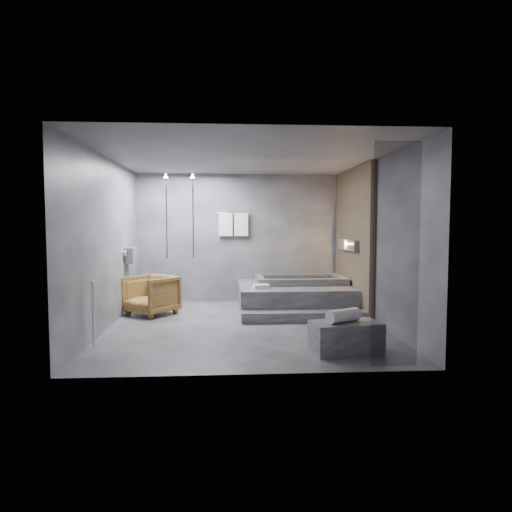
{
  "coord_description": "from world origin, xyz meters",
  "views": [
    {
      "loc": [
        -0.3,
        -7.57,
        1.71
      ],
      "look_at": [
        0.21,
        0.3,
        1.16
      ],
      "focal_mm": 32.0,
      "sensor_mm": 36.0,
      "label": 1
    }
  ],
  "objects": [
    {
      "name": "driftwood_chair",
      "position": [
        -1.72,
        1.05,
        0.37
      ],
      "size": [
        1.13,
        1.14,
        0.75
      ],
      "primitive_type": "imported",
      "rotation": [
        0.0,
        0.0,
        -0.68
      ],
      "color": "#482E12",
      "rests_on": "ground"
    },
    {
      "name": "rolled_towel",
      "position": [
        1.24,
        -1.69,
        0.5
      ],
      "size": [
        0.51,
        0.4,
        0.18
      ],
      "primitive_type": "cylinder",
      "rotation": [
        0.0,
        1.57,
        0.52
      ],
      "color": "white",
      "rests_on": "concrete_bench"
    },
    {
      "name": "concrete_bench",
      "position": [
        1.28,
        -1.68,
        0.2
      ],
      "size": [
        0.97,
        0.63,
        0.41
      ],
      "primitive_type": "cube",
      "rotation": [
        0.0,
        0.0,
        0.15
      ],
      "color": "#37373A",
      "rests_on": "ground"
    },
    {
      "name": "deck_towel",
      "position": [
        0.35,
        0.91,
        0.54
      ],
      "size": [
        0.31,
        0.24,
        0.08
      ],
      "primitive_type": "cube",
      "rotation": [
        0.0,
        0.0,
        0.13
      ],
      "color": "silver",
      "rests_on": "tub_deck"
    },
    {
      "name": "tub_step",
      "position": [
        1.05,
        0.27,
        0.09
      ],
      "size": [
        2.2,
        0.36,
        0.18
      ],
      "primitive_type": "cube",
      "color": "#363639",
      "rests_on": "ground"
    },
    {
      "name": "tub_deck",
      "position": [
        1.05,
        1.45,
        0.25
      ],
      "size": [
        2.2,
        2.0,
        0.5
      ],
      "primitive_type": "cube",
      "color": "#363639",
      "rests_on": "ground"
    },
    {
      "name": "room",
      "position": [
        0.4,
        0.24,
        1.73
      ],
      "size": [
        5.0,
        5.04,
        2.82
      ],
      "color": "#313134",
      "rests_on": "ground"
    }
  ]
}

